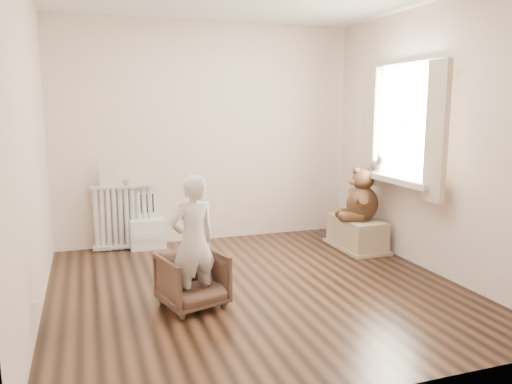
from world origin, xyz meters
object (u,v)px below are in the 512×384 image
object	(u,v)px
radiator	(124,216)
child	(193,242)
teddy_bear	(363,192)
toy_vanity	(147,224)
plush_cat	(377,163)
toy_bench	(357,231)
armchair	(193,280)

from	to	relation	value
radiator	child	distance (m)	2.00
radiator	teddy_bear	distance (m)	2.72
toy_vanity	child	distance (m)	1.95
toy_vanity	plush_cat	xyz separation A→B (m)	(2.43, -0.95, 0.72)
toy_bench	radiator	bearing A→B (deg)	161.97
radiator	child	world-z (taller)	child
radiator	toy_bench	world-z (taller)	radiator
armchair	toy_vanity	bearing A→B (deg)	78.99
armchair	child	size ratio (longest dim) A/B	0.46
radiator	toy_vanity	distance (m)	0.28
child	teddy_bear	xyz separation A→B (m)	(2.15, 1.04, 0.11)
radiator	child	xyz separation A→B (m)	(0.40, -1.96, 0.17)
toy_bench	plush_cat	xyz separation A→B (m)	(0.14, -0.15, 0.80)
toy_bench	plush_cat	size ratio (longest dim) A/B	3.32
armchair	teddy_bear	size ratio (longest dim) A/B	0.84
toy_vanity	armchair	world-z (taller)	toy_vanity
radiator	plush_cat	distance (m)	2.93
radiator	plush_cat	bearing A→B (deg)	-20.03
child	teddy_bear	size ratio (longest dim) A/B	1.84
radiator	armchair	bearing A→B (deg)	-78.18
toy_bench	plush_cat	distance (m)	0.83
radiator	teddy_bear	xyz separation A→B (m)	(2.55, -0.92, 0.28)
radiator	toy_vanity	xyz separation A→B (m)	(0.25, -0.03, -0.11)
toy_vanity	armchair	distance (m)	1.88
toy_vanity	teddy_bear	xyz separation A→B (m)	(2.30, -0.89, 0.40)
toy_vanity	toy_bench	distance (m)	2.43
toy_vanity	teddy_bear	bearing A→B (deg)	-21.20
child	radiator	bearing A→B (deg)	-93.89
toy_vanity	child	size ratio (longest dim) A/B	0.58
radiator	armchair	xyz separation A→B (m)	(0.40, -1.91, -0.17)
radiator	toy_bench	distance (m)	2.69
toy_vanity	toy_bench	xyz separation A→B (m)	(2.29, -0.80, -0.08)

